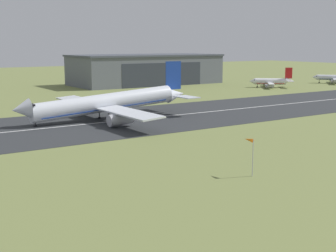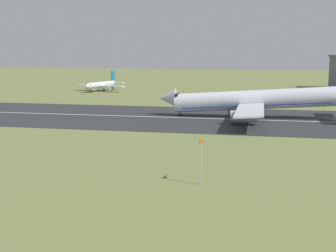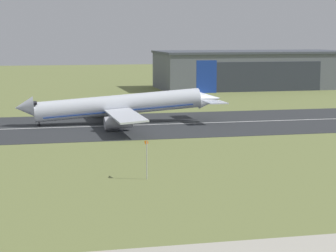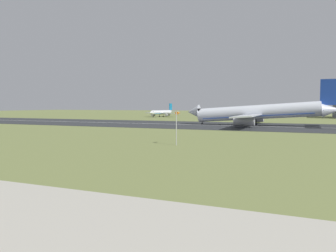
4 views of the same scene
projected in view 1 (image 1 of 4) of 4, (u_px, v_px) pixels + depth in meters
ground_plane at (314, 163)px, 81.91m from camera, size 745.66×745.66×0.00m
runway_strip at (143, 119)px, 130.62m from camera, size 505.66×44.90×0.06m
runway_centreline at (143, 118)px, 130.61m from camera, size 455.09×0.70×0.01m
hangar_building at (146, 69)px, 242.00m from camera, size 76.89×33.67×15.22m
airplane_landing at (106, 103)px, 127.97m from camera, size 52.04×53.70×15.54m
airplane_parked_west at (271, 82)px, 223.58m from camera, size 20.51×21.23×9.53m
windsock_pole at (249, 142)px, 73.61m from camera, size 0.61×2.04×6.02m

